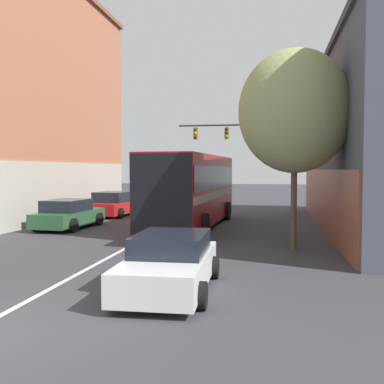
# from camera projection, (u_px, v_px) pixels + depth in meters

# --- Properties ---
(lane_center_line) EXTENTS (0.14, 38.80, 0.01)m
(lane_center_line) POSITION_uv_depth(u_px,v_px,m) (160.00, 230.00, 20.79)
(lane_center_line) COLOR silver
(lane_center_line) RESTS_ON ground_plane
(bus) EXTENTS (3.22, 10.61, 3.49)m
(bus) POSITION_uv_depth(u_px,v_px,m) (192.00, 187.00, 22.05)
(bus) COLOR maroon
(bus) RESTS_ON ground_plane
(hatchback_foreground) EXTENTS (2.13, 4.27, 1.30)m
(hatchback_foreground) POSITION_uv_depth(u_px,v_px,m) (170.00, 263.00, 10.46)
(hatchback_foreground) COLOR silver
(hatchback_foreground) RESTS_ON ground_plane
(parked_car_left_near) EXTENTS (2.40, 4.29, 1.47)m
(parked_car_left_near) POSITION_uv_depth(u_px,v_px,m) (114.00, 205.00, 27.11)
(parked_car_left_near) COLOR red
(parked_car_left_near) RESTS_ON ground_plane
(parked_car_left_mid) EXTENTS (2.24, 4.38, 1.38)m
(parked_car_left_mid) POSITION_uv_depth(u_px,v_px,m) (68.00, 215.00, 21.41)
(parked_car_left_mid) COLOR #285633
(parked_car_left_mid) RESTS_ON ground_plane
(parked_car_left_far) EXTENTS (2.35, 4.20, 1.35)m
(parked_car_left_far) POSITION_uv_depth(u_px,v_px,m) (150.00, 198.00, 33.70)
(parked_car_left_far) COLOR silver
(parked_car_left_far) RESTS_ON ground_plane
(parked_car_left_distant) EXTENTS (2.34, 4.37, 1.29)m
(parked_car_left_distant) POSITION_uv_depth(u_px,v_px,m) (167.00, 194.00, 39.55)
(parked_car_left_distant) COLOR red
(parked_car_left_distant) RESTS_ON ground_plane
(traffic_signal_gantry) EXTENTS (7.59, 0.36, 6.02)m
(traffic_signal_gantry) POSITION_uv_depth(u_px,v_px,m) (253.00, 144.00, 29.10)
(traffic_signal_gantry) COLOR #333338
(traffic_signal_gantry) RESTS_ON ground_plane
(street_lamp) EXTENTS (0.32, 0.32, 4.71)m
(street_lamp) POSITION_uv_depth(u_px,v_px,m) (292.00, 172.00, 18.74)
(street_lamp) COLOR #47474C
(street_lamp) RESTS_ON ground_plane
(street_tree_near) EXTENTS (3.90, 3.51, 6.98)m
(street_tree_near) POSITION_uv_depth(u_px,v_px,m) (295.00, 111.00, 15.53)
(street_tree_near) COLOR brown
(street_tree_near) RESTS_ON ground_plane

